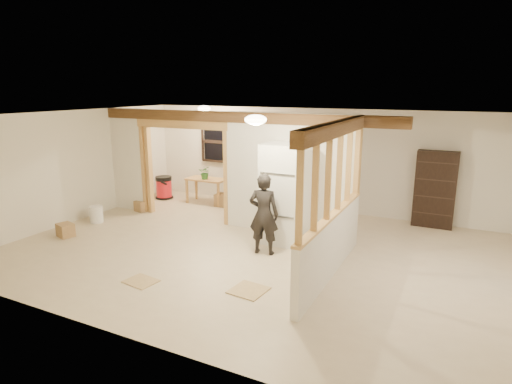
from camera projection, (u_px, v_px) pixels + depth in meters
The scene contains 28 objects.
floor at pixel (253, 251), 8.03m from camera, with size 9.00×6.50×0.01m, color beige.
ceiling at pixel (253, 116), 7.43m from camera, with size 9.00×6.50×0.01m, color white.
wall_back at pixel (312, 160), 10.56m from camera, with size 9.00×0.01×2.50m, color silver.
wall_front at pixel (126, 243), 4.90m from camera, with size 9.00×0.01×2.50m, color silver.
wall_left at pixel (76, 166), 9.67m from camera, with size 0.01×6.50×2.50m, color silver.
partition_left_stub at pixel (128, 160), 10.52m from camera, with size 0.90×0.12×2.50m, color silver.
partition_center at pixel (288, 175), 8.69m from camera, with size 2.80×0.12×2.50m, color silver.
doorway_frame at pixel (183, 172), 9.84m from camera, with size 2.46×0.14×2.20m, color tan.
header_beam_back at pixel (236, 117), 8.94m from camera, with size 7.00×0.18×0.22m, color brown.
header_beam_right at pixel (336, 129), 6.43m from camera, with size 0.18×3.30×0.22m, color brown.
pony_wall at pixel (331, 246), 6.87m from camera, with size 0.12×3.20×1.00m, color silver.
stud_partition at pixel (334, 176), 6.60m from camera, with size 0.14×3.20×1.32m, color tan.
window_back at pixel (220, 142), 11.54m from camera, with size 1.12×0.10×1.10m, color black.
ceiling_dome_main at pixel (256, 120), 6.87m from camera, with size 0.36×0.36×0.16m, color #FFEABF.
ceiling_dome_util at pixel (204, 109), 10.52m from camera, with size 0.32×0.32×0.14m, color #FFEABF.
hanging_bulb at pixel (206, 124), 9.76m from camera, with size 0.07×0.07×0.07m, color #FFD88C.
refrigerator at pixel (285, 194), 8.31m from camera, with size 0.80×0.78×1.95m, color white.
woman at pixel (264, 214), 7.74m from camera, with size 0.55×0.36×1.50m, color black.
work_table at pixel (207, 191), 11.28m from camera, with size 1.06×0.53×0.67m, color tan.
potted_plant at pixel (205, 172), 11.07m from camera, with size 0.32×0.27×0.35m, color #2C6A31.
shop_vac at pixel (164, 187), 11.74m from camera, with size 0.48×0.48×0.63m, color red.
bookshelf at pixel (435, 190), 9.24m from camera, with size 0.84×0.28×1.68m, color black.
bucket at pixel (96, 214), 9.69m from camera, with size 0.29×0.29×0.37m, color silver.
box_util_a at pixel (223, 200), 11.02m from camera, with size 0.37×0.32×0.32m, color #A17B4D.
box_util_b at pixel (142, 206), 10.59m from camera, with size 0.27×0.27×0.26m, color #A17B4D.
box_front at pixel (66, 230), 8.77m from camera, with size 0.33×0.27×0.27m, color #A17B4D.
floor_panel_near at pixel (249, 290), 6.44m from camera, with size 0.51×0.51×0.02m, color tan.
floor_panel_far at pixel (141, 281), 6.75m from camera, with size 0.49×0.39×0.02m, color tan.
Camera 1 is at (3.39, -6.73, 2.98)m, focal length 30.00 mm.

